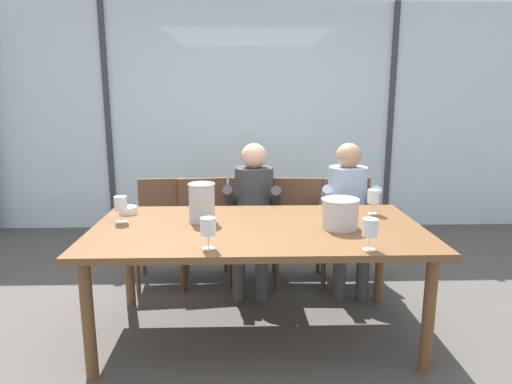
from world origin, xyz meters
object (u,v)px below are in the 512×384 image
object	(u,v)px
dining_table	(258,237)
wine_glass_near_bucket	(208,227)
wine_glass_by_left_taster	(373,198)
person_pale_blue_shirt	(348,206)
person_charcoal_jacket	(253,206)
chair_left_of_center	(204,222)
ice_bucket_secondary	(202,202)
chair_center	(253,221)
wine_glass_by_right_taster	(121,205)
tasting_bowl	(128,210)
chair_near_curtain	(163,223)
wine_glass_center_pour	(370,229)
ice_bucket_primary	(340,213)
chair_right_of_center	(298,222)
chair_near_window_right	(349,222)

from	to	relation	value
dining_table	wine_glass_near_bucket	xyz separation A→B (m)	(-0.28, -0.42, 0.19)
dining_table	wine_glass_by_left_taster	world-z (taller)	wine_glass_by_left_taster
person_pale_blue_shirt	person_charcoal_jacket	bearing A→B (deg)	-174.59
chair_left_of_center	ice_bucket_secondary	bearing A→B (deg)	-93.02
chair_center	person_charcoal_jacket	size ratio (longest dim) A/B	0.73
wine_glass_by_right_taster	tasting_bowl	bearing A→B (deg)	93.17
chair_left_of_center	tasting_bowl	world-z (taller)	chair_left_of_center
wine_glass_near_bucket	chair_near_curtain	bearing A→B (deg)	109.74
wine_glass_by_left_taster	dining_table	bearing A→B (deg)	-160.73
wine_glass_near_bucket	wine_glass_by_right_taster	world-z (taller)	same
person_charcoal_jacket	wine_glass_by_right_taster	distance (m)	1.15
wine_glass_near_bucket	wine_glass_by_left_taster	bearing A→B (deg)	32.51
person_pale_blue_shirt	wine_glass_center_pour	xyz separation A→B (m)	(-0.19, -1.29, 0.19)
wine_glass_by_right_taster	ice_bucket_primary	bearing A→B (deg)	-7.12
dining_table	ice_bucket_secondary	world-z (taller)	ice_bucket_secondary
wine_glass_center_pour	ice_bucket_primary	bearing A→B (deg)	99.93
chair_near_curtain	tasting_bowl	bearing A→B (deg)	-106.59
wine_glass_by_left_taster	wine_glass_by_right_taster	size ratio (longest dim) A/B	1.00
person_charcoal_jacket	tasting_bowl	world-z (taller)	person_charcoal_jacket
chair_near_curtain	chair_right_of_center	xyz separation A→B (m)	(1.16, -0.01, 0.00)
chair_center	wine_glass_center_pour	bearing A→B (deg)	-66.38
chair_near_curtain	chair_near_window_right	distance (m)	1.60
person_pale_blue_shirt	wine_glass_center_pour	bearing A→B (deg)	-92.83
chair_near_curtain	wine_glass_by_left_taster	size ratio (longest dim) A/B	4.97
wine_glass_by_right_taster	chair_near_curtain	bearing A→B (deg)	82.16
ice_bucket_secondary	chair_left_of_center	bearing A→B (deg)	94.56
person_pale_blue_shirt	ice_bucket_primary	size ratio (longest dim) A/B	5.00
chair_near_window_right	wine_glass_near_bucket	distance (m)	1.79
chair_near_curtain	person_charcoal_jacket	bearing A→B (deg)	-15.14
person_charcoal_jacket	wine_glass_by_right_taster	bearing A→B (deg)	-136.07
wine_glass_by_right_taster	dining_table	bearing A→B (deg)	-8.15
dining_table	wine_glass_by_right_taster	world-z (taller)	wine_glass_by_right_taster
chair_near_window_right	wine_glass_near_bucket	bearing A→B (deg)	-134.58
chair_left_of_center	chair_right_of_center	distance (m)	0.81
chair_near_curtain	wine_glass_center_pour	distance (m)	2.01
chair_center	ice_bucket_secondary	xyz separation A→B (m)	(-0.35, -0.86, 0.38)
ice_bucket_secondary	dining_table	bearing A→B (deg)	-19.90
dining_table	tasting_bowl	distance (m)	0.98
dining_table	chair_near_window_right	bearing A→B (deg)	49.11
person_charcoal_jacket	wine_glass_by_left_taster	size ratio (longest dim) A/B	6.81
chair_right_of_center	chair_left_of_center	bearing A→B (deg)	-178.36
dining_table	person_charcoal_jacket	distance (m)	0.83
chair_right_of_center	person_charcoal_jacket	distance (m)	0.44
chair_near_curtain	wine_glass_by_right_taster	xyz separation A→B (m)	(-0.12, -0.84, 0.36)
chair_near_curtain	wine_glass_by_right_taster	size ratio (longest dim) A/B	4.97
ice_bucket_primary	wine_glass_by_left_taster	world-z (taller)	ice_bucket_primary
dining_table	wine_glass_center_pour	world-z (taller)	wine_glass_center_pour
person_charcoal_jacket	wine_glass_near_bucket	bearing A→B (deg)	-96.80
chair_near_curtain	ice_bucket_primary	bearing A→B (deg)	-43.02
chair_near_curtain	chair_left_of_center	size ratio (longest dim) A/B	1.00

